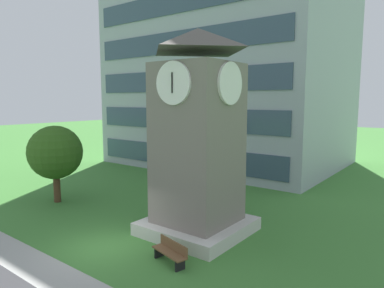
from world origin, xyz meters
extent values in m
plane|color=#3D7A33|center=(0.00, 0.00, 0.00)|extent=(160.00, 160.00, 0.00)
cube|color=#9E9E99|center=(0.00, -2.83, 0.00)|extent=(120.00, 1.60, 0.01)
cube|color=#9EA8B2|center=(-6.79, 21.45, 14.40)|extent=(21.13, 15.74, 28.80)
cube|color=#384C60|center=(-6.79, 13.53, 1.60)|extent=(19.44, 0.10, 1.80)
cube|color=#384C60|center=(-6.79, 13.53, 4.80)|extent=(19.44, 0.10, 1.80)
cube|color=#384C60|center=(-6.79, 13.53, 8.00)|extent=(19.44, 0.10, 1.80)
cube|color=#384C60|center=(-6.79, 13.53, 11.20)|extent=(19.44, 0.10, 1.80)
cube|color=#384C60|center=(-6.79, 13.53, 14.40)|extent=(19.44, 0.10, 1.80)
cube|color=slate|center=(2.21, 3.82, 4.05)|extent=(3.38, 3.38, 8.09)
cube|color=beige|center=(2.21, 3.82, 0.30)|extent=(4.56, 4.56, 0.60)
pyramid|color=#5D5751|center=(2.21, 3.82, 9.13)|extent=(3.71, 3.71, 1.04)
cylinder|color=white|center=(2.21, 2.07, 7.12)|extent=(1.86, 0.12, 1.86)
cylinder|color=white|center=(3.96, 3.82, 7.12)|extent=(0.12, 1.86, 1.86)
cube|color=black|center=(2.21, 2.00, 7.29)|extent=(0.06, 0.08, 0.56)
cube|color=black|center=(2.21, 1.99, 7.12)|extent=(0.04, 0.06, 0.84)
cube|color=brown|center=(3.29, 0.49, 0.45)|extent=(1.86, 0.90, 0.06)
cube|color=brown|center=(3.34, 0.70, 0.68)|extent=(1.76, 0.49, 0.40)
cube|color=black|center=(2.59, 0.66, 0.23)|extent=(0.18, 0.44, 0.45)
cube|color=black|center=(3.99, 0.31, 0.23)|extent=(0.18, 0.44, 0.45)
cylinder|color=#513823|center=(-7.84, 2.47, 1.00)|extent=(0.42, 0.42, 2.00)
sphere|color=#2F5A1A|center=(-7.84, 2.47, 3.17)|extent=(3.34, 3.34, 3.34)
camera|label=1|loc=(11.89, -9.24, 6.41)|focal=32.41mm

